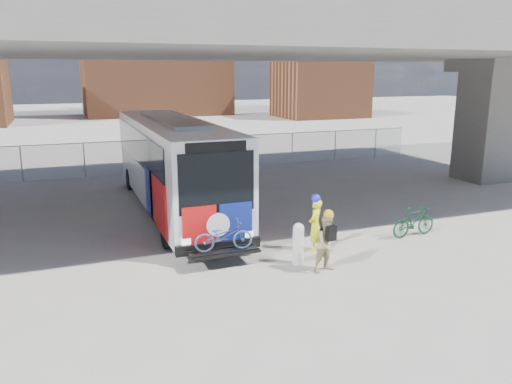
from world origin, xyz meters
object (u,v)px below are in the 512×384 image
bus (172,158)px  cyclist_hivis (315,224)px  cyclist_tan (328,243)px  bollard (298,242)px  bike_parked (414,221)px

bus → cyclist_hivis: (3.03, -6.33, -1.24)m
cyclist_hivis → cyclist_tan: (-0.47, -1.61, -0.03)m
bus → bollard: bearing=-73.8°
cyclist_hivis → bollard: bearing=-1.1°
cyclist_tan → bus: bearing=99.3°
cyclist_tan → bike_parked: (4.20, 1.61, -0.31)m
bus → bike_parked: (6.76, -6.33, -1.58)m
bus → cyclist_tan: 8.44m
cyclist_hivis → bike_parked: size_ratio=1.02×
bollard → cyclist_hivis: cyclist_hivis is taller
cyclist_tan → cyclist_hivis: bearing=65.2°
bollard → cyclist_hivis: 1.27m
cyclist_hivis → bike_parked: bearing=139.2°
bollard → cyclist_tan: 0.97m
cyclist_hivis → bike_parked: (3.73, 0.00, -0.34)m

